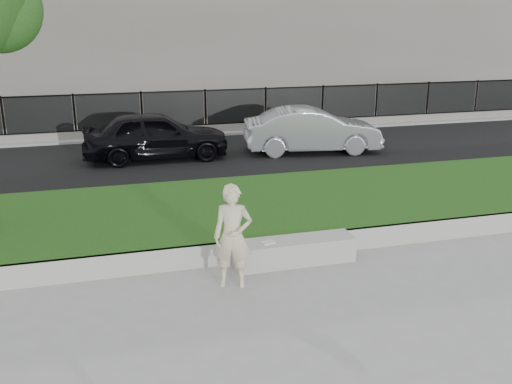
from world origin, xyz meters
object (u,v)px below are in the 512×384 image
object	(u,v)px
man	(233,236)
car_silver	(312,130)
stone_bench	(294,251)
book	(268,242)
car_dark	(156,135)

from	to	relation	value
man	car_silver	xyz separation A→B (m)	(4.41, 8.12, -0.10)
stone_bench	book	bearing A→B (deg)	-175.48
man	book	size ratio (longest dim) A/B	7.45
man	car_dark	size ratio (longest dim) A/B	0.39
book	stone_bench	bearing A→B (deg)	-7.70
book	car_silver	bearing A→B (deg)	51.88
stone_bench	man	xyz separation A→B (m)	(-1.20, -0.55, 0.61)
man	car_dark	world-z (taller)	man
stone_bench	car_dark	size ratio (longest dim) A/B	0.50
book	car_dark	bearing A→B (deg)	84.94
book	man	bearing A→B (deg)	-156.75
car_dark	car_silver	distance (m)	4.71
stone_bench	man	world-z (taller)	man
book	car_dark	distance (m)	8.03
car_silver	car_dark	bearing A→B (deg)	94.48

